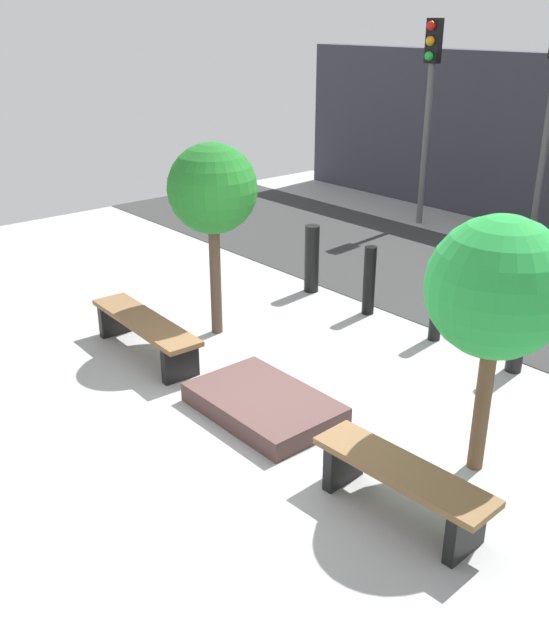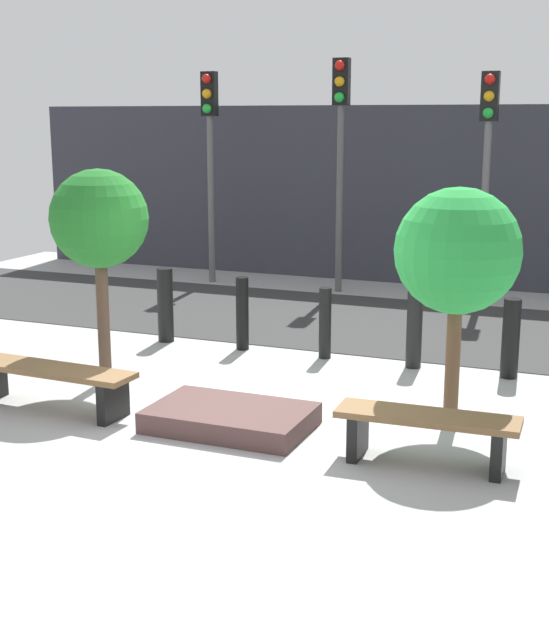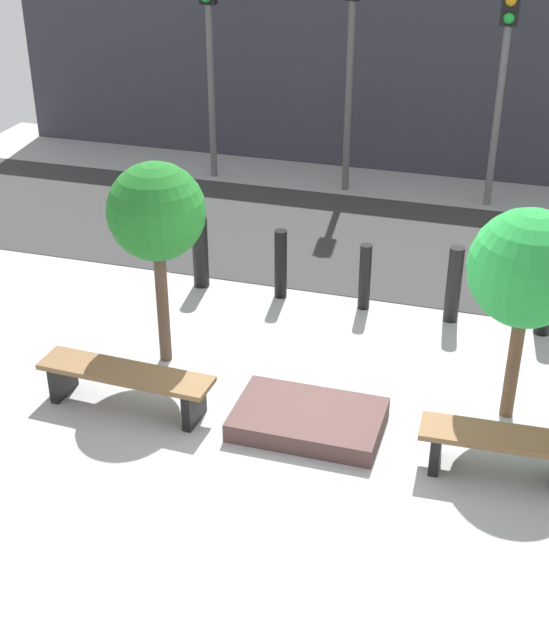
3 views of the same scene
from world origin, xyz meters
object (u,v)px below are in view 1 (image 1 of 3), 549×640
object	(u,v)px
bollard_right	(519,331)
bollard_far_left	(312,259)
bench_right	(401,481)
planter_bed	(264,404)
bollard_left	(369,281)
tree_behind_left_bench	(212,191)
bollard_center	(437,306)
traffic_light_west	(430,87)
bench_left	(145,329)
tree_behind_right_bench	(498,289)

from	to	relation	value
bollard_right	bollard_far_left	bearing A→B (deg)	180.00
bench_right	planter_bed	bearing A→B (deg)	171.93
bollard_far_left	bollard_left	xyz separation A→B (m)	(1.16, 0.00, -0.02)
tree_behind_left_bench	bollard_center	size ratio (longest dim) A/B	2.69
bollard_left	traffic_light_west	bearing A→B (deg)	120.83
planter_bed	bollard_left	distance (m)	3.12
bench_left	tree_behind_left_bench	xyz separation A→B (m)	(0.00, 1.08, 1.55)
bollard_right	bollard_center	bearing A→B (deg)	180.00
bollard_far_left	bollard_center	bearing A→B (deg)	0.00
bollard_left	bollard_right	bearing A→B (deg)	0.00
tree_behind_left_bench	bollard_right	size ratio (longest dim) A/B	2.39
bollard_left	bollard_center	bearing A→B (deg)	0.00
tree_behind_right_bench	bollard_center	bearing A→B (deg)	135.38
tree_behind_right_bench	traffic_light_west	distance (m)	8.59
planter_bed	bollard_far_left	distance (m)	3.71
planter_bed	bollard_right	xyz separation A→B (m)	(1.16, 2.87, 0.41)
bollard_far_left	bollard_left	size ratio (longest dim) A/B	1.05
planter_bed	traffic_light_west	xyz separation A→B (m)	(-3.74, 7.19, 2.53)
tree_behind_left_bench	bollard_left	size ratio (longest dim) A/B	2.54
bollard_far_left	bollard_left	world-z (taller)	bollard_far_left
bollard_left	bollard_center	xyz separation A→B (m)	(1.16, 0.00, -0.03)
bollard_far_left	traffic_light_west	distance (m)	5.02
tree_behind_right_bench	bollard_far_left	xyz separation A→B (m)	(-4.34, 1.99, -1.25)
bench_right	bollard_left	xyz separation A→B (m)	(-3.18, 3.07, 0.15)
planter_bed	bollard_left	xyz separation A→B (m)	(-1.16, 2.87, 0.38)
bench_right	bollard_right	distance (m)	3.19
bollard_far_left	tree_behind_right_bench	bearing A→B (deg)	-24.66
bollard_right	traffic_light_west	bearing A→B (deg)	138.61
bench_right	tree_behind_left_bench	xyz separation A→B (m)	(-4.04, 1.08, 1.56)
planter_bed	bollard_center	size ratio (longest dim) A/B	1.71
traffic_light_west	bollard_center	bearing A→B (deg)	-49.12
tree_behind_right_bench	bollard_right	xyz separation A→B (m)	(-0.86, 1.99, -1.25)
planter_bed	traffic_light_west	bearing A→B (deg)	117.48
bench_right	bollard_left	bearing A→B (deg)	133.60
planter_bed	tree_behind_right_bench	xyz separation A→B (m)	(2.02, 0.88, 1.66)
bollard_left	bollard_right	distance (m)	2.32
bollard_center	traffic_light_west	world-z (taller)	traffic_light_west
bollard_center	bollard_right	xyz separation A→B (m)	(1.16, 0.00, 0.06)
bollard_left	traffic_light_west	size ratio (longest dim) A/B	0.26
tree_behind_left_bench	bollard_far_left	bearing A→B (deg)	98.64
planter_bed	tree_behind_left_bench	bearing A→B (deg)	156.54
tree_behind_left_bench	traffic_light_west	bearing A→B (deg)	105.23
traffic_light_west	planter_bed	bearing A→B (deg)	-62.52
tree_behind_right_bench	tree_behind_left_bench	bearing A→B (deg)	180.00
tree_behind_right_bench	planter_bed	bearing A→B (deg)	-156.54
bench_left	traffic_light_west	world-z (taller)	traffic_light_west
bollard_right	traffic_light_west	xyz separation A→B (m)	(-4.90, 4.32, 2.12)
planter_bed	bollard_left	bearing A→B (deg)	112.03
bench_left	traffic_light_west	distance (m)	7.92
tree_behind_right_bench	traffic_light_west	size ratio (longest dim) A/B	0.63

